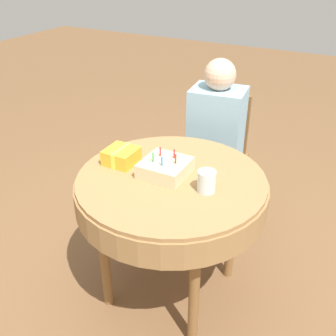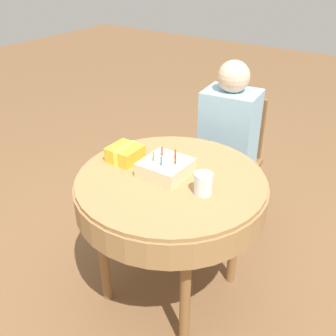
{
  "view_description": "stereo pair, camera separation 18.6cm",
  "coord_description": "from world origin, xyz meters",
  "px_view_note": "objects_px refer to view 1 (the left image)",
  "views": [
    {
      "loc": [
        0.74,
        -1.42,
        1.71
      ],
      "look_at": [
        -0.02,
        0.0,
        0.78
      ],
      "focal_mm": 42.0,
      "sensor_mm": 36.0,
      "label": 1
    },
    {
      "loc": [
        0.9,
        -1.33,
        1.71
      ],
      "look_at": [
        -0.02,
        0.0,
        0.78
      ],
      "focal_mm": 42.0,
      "sensor_mm": 36.0,
      "label": 2
    }
  ],
  "objects_px": {
    "chair": "(217,154)",
    "gift_box": "(121,156)",
    "person": "(215,131)",
    "drinking_glass": "(207,181)",
    "birthday_cake": "(165,168)"
  },
  "relations": [
    {
      "from": "chair",
      "to": "birthday_cake",
      "type": "relative_size",
      "value": 4.02
    },
    {
      "from": "chair",
      "to": "drinking_glass",
      "type": "bearing_deg",
      "value": -79.2
    },
    {
      "from": "birthday_cake",
      "to": "drinking_glass",
      "type": "distance_m",
      "value": 0.24
    },
    {
      "from": "chair",
      "to": "drinking_glass",
      "type": "relative_size",
      "value": 8.54
    },
    {
      "from": "drinking_glass",
      "to": "gift_box",
      "type": "xyz_separation_m",
      "value": [
        -0.48,
        0.04,
        -0.01
      ]
    },
    {
      "from": "drinking_glass",
      "to": "gift_box",
      "type": "distance_m",
      "value": 0.48
    },
    {
      "from": "birthday_cake",
      "to": "drinking_glass",
      "type": "relative_size",
      "value": 2.12
    },
    {
      "from": "chair",
      "to": "person",
      "type": "height_order",
      "value": "person"
    },
    {
      "from": "birthday_cake",
      "to": "chair",
      "type": "bearing_deg",
      "value": 92.33
    },
    {
      "from": "gift_box",
      "to": "chair",
      "type": "bearing_deg",
      "value": 74.84
    },
    {
      "from": "person",
      "to": "drinking_glass",
      "type": "xyz_separation_m",
      "value": [
        0.25,
        -0.75,
        0.11
      ]
    },
    {
      "from": "drinking_glass",
      "to": "gift_box",
      "type": "bearing_deg",
      "value": 175.33
    },
    {
      "from": "chair",
      "to": "person",
      "type": "bearing_deg",
      "value": -90.0
    },
    {
      "from": "chair",
      "to": "birthday_cake",
      "type": "distance_m",
      "value": 0.85
    },
    {
      "from": "chair",
      "to": "gift_box",
      "type": "xyz_separation_m",
      "value": [
        -0.22,
        -0.8,
        0.31
      ]
    }
  ]
}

